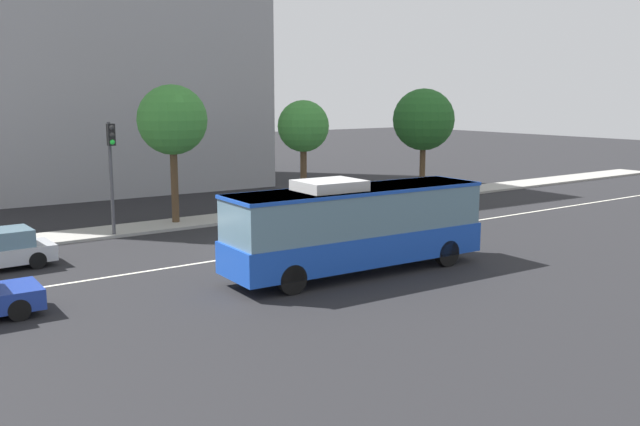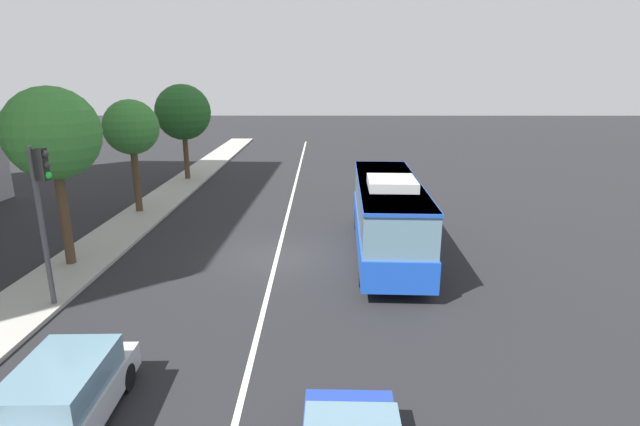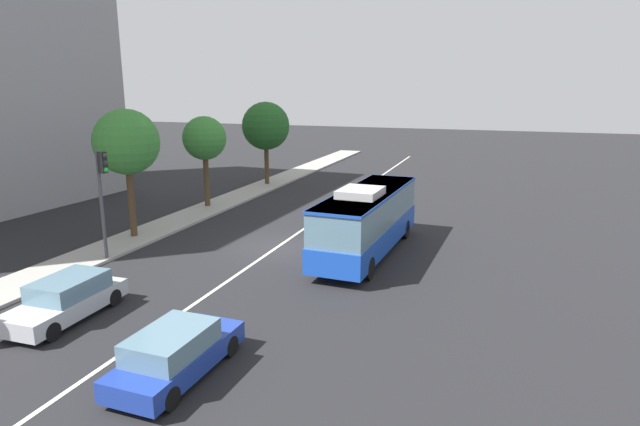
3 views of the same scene
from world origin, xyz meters
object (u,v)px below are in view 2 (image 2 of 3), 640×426
at_px(traffic_light_near_corner, 43,200).
at_px(street_tree_kerbside_centre, 131,128).
at_px(sedan_silver, 59,402).
at_px(street_tree_kerbside_left, 53,135).
at_px(street_tree_kerbside_right, 183,113).
at_px(transit_bus, 388,212).

xyz_separation_m(traffic_light_near_corner, street_tree_kerbside_centre, (11.36, 1.52, 1.05)).
relative_size(sedan_silver, street_tree_kerbside_left, 0.66).
distance_m(traffic_light_near_corner, street_tree_kerbside_left, 4.12).
bearing_deg(traffic_light_near_corner, street_tree_kerbside_right, 94.85).
xyz_separation_m(sedan_silver, traffic_light_near_corner, (5.71, 3.09, 2.84)).
relative_size(transit_bus, traffic_light_near_corner, 1.94).
bearing_deg(sedan_silver, street_tree_kerbside_right, -171.91).
relative_size(street_tree_kerbside_centre, street_tree_kerbside_right, 0.90).
height_order(transit_bus, street_tree_kerbside_left, street_tree_kerbside_left).
height_order(street_tree_kerbside_left, street_tree_kerbside_centre, street_tree_kerbside_left).
bearing_deg(transit_bus, sedan_silver, 145.38).
height_order(sedan_silver, traffic_light_near_corner, traffic_light_near_corner).
height_order(transit_bus, street_tree_kerbside_centre, street_tree_kerbside_centre).
height_order(traffic_light_near_corner, street_tree_kerbside_left, street_tree_kerbside_left).
relative_size(transit_bus, sedan_silver, 2.22).
xyz_separation_m(street_tree_kerbside_left, street_tree_kerbside_right, (16.71, -0.12, -0.31)).
bearing_deg(street_tree_kerbside_left, traffic_light_near_corner, -158.90).
relative_size(sedan_silver, street_tree_kerbside_right, 0.67).
bearing_deg(transit_bus, traffic_light_near_corner, 116.60).
relative_size(sedan_silver, street_tree_kerbside_centre, 0.74).
height_order(traffic_light_near_corner, street_tree_kerbside_right, street_tree_kerbside_right).
bearing_deg(traffic_light_near_corner, sedan_silver, -60.26).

